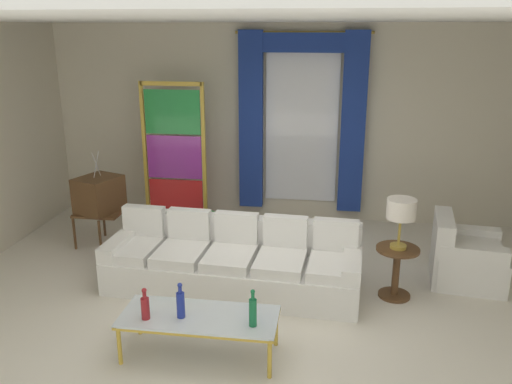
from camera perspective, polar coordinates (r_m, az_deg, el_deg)
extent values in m
plane|color=silver|center=(5.92, -0.42, -12.41)|extent=(16.00, 16.00, 0.00)
cube|color=beige|center=(8.30, 2.81, 7.35)|extent=(8.00, 0.12, 3.00)
cube|color=white|center=(5.93, 0.75, 18.15)|extent=(8.00, 7.60, 0.04)
cube|color=white|center=(8.19, 4.95, 7.52)|extent=(1.10, 0.02, 2.50)
cylinder|color=gold|center=(7.99, 5.16, 16.72)|extent=(2.00, 0.04, 0.04)
cube|color=navy|center=(8.17, -0.54, 7.57)|extent=(0.36, 0.12, 2.70)
cube|color=navy|center=(8.08, 10.40, 7.17)|extent=(0.36, 0.12, 2.70)
cube|color=navy|center=(7.98, 5.12, 15.71)|extent=(1.80, 0.10, 0.28)
cube|color=white|center=(6.21, -2.63, -8.92)|extent=(2.95, 1.06, 0.38)
cube|color=white|center=(6.45, -1.85, -5.91)|extent=(2.91, 0.36, 0.78)
cube|color=white|center=(6.01, 10.20, -9.17)|extent=(0.25, 0.86, 0.56)
cube|color=white|center=(6.61, -14.22, -6.91)|extent=(0.25, 0.86, 0.56)
cube|color=white|center=(5.90, 8.31, -7.87)|extent=(0.57, 0.77, 0.12)
cube|color=white|center=(6.11, 8.59, -4.74)|extent=(0.52, 0.17, 0.40)
cube|color=white|center=(5.95, 2.68, -7.46)|extent=(0.57, 0.77, 0.12)
cube|color=white|center=(6.16, 3.18, -4.38)|extent=(0.52, 0.17, 0.40)
cube|color=white|center=(6.06, -2.78, -7.00)|extent=(0.57, 0.77, 0.12)
cube|color=white|center=(6.26, -2.08, -3.99)|extent=(0.52, 0.17, 0.40)
cube|color=white|center=(6.22, -7.99, -6.50)|extent=(0.57, 0.77, 0.12)
cube|color=white|center=(6.42, -7.13, -3.58)|extent=(0.52, 0.17, 0.40)
cube|color=white|center=(6.43, -12.90, -5.97)|extent=(0.57, 0.77, 0.12)
cube|color=white|center=(6.62, -11.91, -3.17)|extent=(0.52, 0.17, 0.40)
cube|color=silver|center=(5.02, -6.12, -13.14)|extent=(1.45, 0.59, 0.02)
cube|color=gold|center=(5.25, -5.37, -11.85)|extent=(1.45, 0.04, 0.03)
cube|color=gold|center=(4.80, -6.94, -14.96)|extent=(1.45, 0.04, 0.03)
cube|color=gold|center=(5.23, -13.78, -12.46)|extent=(0.04, 0.59, 0.03)
cube|color=gold|center=(4.91, 2.09, -14.01)|extent=(0.04, 0.59, 0.03)
cylinder|color=gold|center=(5.52, -12.45, -12.95)|extent=(0.04, 0.04, 0.38)
cylinder|color=gold|center=(5.23, 2.16, -14.35)|extent=(0.04, 0.04, 0.38)
cylinder|color=gold|center=(5.12, -14.48, -15.69)|extent=(0.04, 0.04, 0.38)
cylinder|color=gold|center=(4.81, 1.47, -17.48)|extent=(0.04, 0.04, 0.38)
cylinder|color=maroon|center=(4.98, -11.81, -12.16)|extent=(0.08, 0.08, 0.20)
cylinder|color=maroon|center=(4.92, -11.91, -10.82)|extent=(0.03, 0.03, 0.06)
sphere|color=maroon|center=(4.90, -11.94, -10.31)|extent=(0.05, 0.05, 0.05)
cylinder|color=navy|center=(4.94, -8.10, -11.95)|extent=(0.08, 0.08, 0.24)
cylinder|color=navy|center=(4.87, -8.17, -10.40)|extent=(0.03, 0.03, 0.06)
sphere|color=navy|center=(4.85, -8.20, -9.89)|extent=(0.04, 0.04, 0.04)
cylinder|color=#196B3D|center=(4.77, -0.35, -12.84)|extent=(0.07, 0.07, 0.26)
cylinder|color=#196B3D|center=(4.69, -0.35, -11.17)|extent=(0.03, 0.03, 0.06)
sphere|color=#196B3D|center=(4.67, -0.35, -10.66)|extent=(0.04, 0.04, 0.04)
cube|color=brown|center=(7.62, -16.37, -2.05)|extent=(0.62, 0.54, 0.03)
cylinder|color=brown|center=(7.69, -18.95, -4.10)|extent=(0.04, 0.04, 0.50)
cylinder|color=brown|center=(8.04, -16.04, -2.88)|extent=(0.04, 0.04, 0.50)
cylinder|color=brown|center=(7.36, -16.41, -4.83)|extent=(0.04, 0.04, 0.50)
cylinder|color=brown|center=(7.73, -13.49, -3.51)|extent=(0.04, 0.04, 0.50)
cube|color=brown|center=(7.54, -16.53, -0.22)|extent=(0.65, 0.69, 0.48)
cube|color=black|center=(7.70, -17.78, 0.17)|extent=(0.15, 0.37, 0.30)
cylinder|color=gold|center=(7.70, -18.09, -1.31)|extent=(0.02, 0.04, 0.04)
cylinder|color=gold|center=(7.80, -17.24, -0.99)|extent=(0.02, 0.04, 0.04)
cylinder|color=silver|center=(7.43, -16.81, 2.87)|extent=(0.05, 0.13, 0.34)
cylinder|color=silver|center=(7.43, -16.81, 2.87)|extent=(0.05, 0.13, 0.34)
cube|color=white|center=(6.89, 21.83, -7.41)|extent=(0.89, 0.89, 0.40)
cube|color=white|center=(6.79, 22.07, -5.48)|extent=(0.77, 0.77, 0.10)
cube|color=white|center=(6.77, 19.33, -5.68)|extent=(0.30, 0.82, 0.80)
cube|color=white|center=(7.14, 21.68, -5.70)|extent=(0.75, 0.27, 0.58)
cube|color=white|center=(6.56, 22.18, -7.83)|extent=(0.75, 0.27, 0.58)
cube|color=gold|center=(8.06, -11.83, 3.79)|extent=(0.05, 0.05, 2.20)
cube|color=gold|center=(7.80, -5.59, 3.63)|extent=(0.05, 0.05, 2.20)
cube|color=gold|center=(7.74, -9.13, 11.44)|extent=(0.90, 0.05, 0.06)
cube|color=gold|center=(8.22, -8.43, -3.41)|extent=(0.90, 0.05, 0.10)
cube|color=red|center=(8.10, -8.55, -0.87)|extent=(0.82, 0.02, 0.64)
cube|color=purple|center=(7.92, -8.76, 3.72)|extent=(0.82, 0.02, 0.64)
cube|color=#238E3D|center=(7.79, -8.98, 8.49)|extent=(0.82, 0.02, 0.64)
cylinder|color=beige|center=(7.83, -5.24, -4.54)|extent=(0.16, 0.16, 0.06)
ellipsoid|color=#1736A4|center=(7.79, -5.27, -3.79)|extent=(0.18, 0.32, 0.20)
sphere|color=#1736A4|center=(7.87, -5.05, -2.68)|extent=(0.09, 0.09, 0.09)
cone|color=gold|center=(7.93, -4.95, -2.54)|extent=(0.02, 0.04, 0.02)
cone|color=#318537|center=(7.59, -5.60, -3.57)|extent=(0.44, 0.40, 0.50)
cylinder|color=brown|center=(6.11, 15.01, -5.97)|extent=(0.48, 0.48, 0.03)
cylinder|color=brown|center=(6.23, 14.80, -8.42)|extent=(0.08, 0.08, 0.55)
cylinder|color=brown|center=(6.35, 14.61, -10.66)|extent=(0.36, 0.36, 0.03)
cylinder|color=#B29338|center=(6.10, 15.04, -5.66)|extent=(0.18, 0.18, 0.04)
cylinder|color=#B29338|center=(6.02, 15.18, -3.91)|extent=(0.03, 0.03, 0.36)
cylinder|color=silver|center=(5.94, 15.36, -1.75)|extent=(0.32, 0.32, 0.22)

